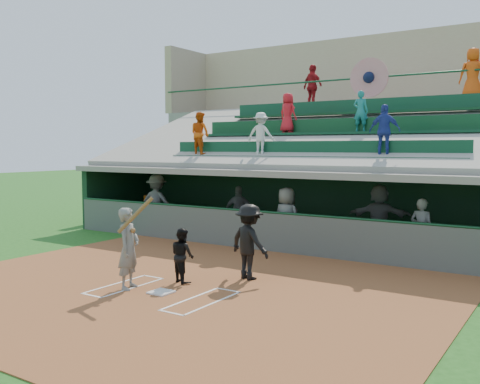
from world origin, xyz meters
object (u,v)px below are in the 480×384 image
Objects in this scene: catcher at (182,255)px; water_cooler at (150,201)px; white_table at (148,217)px; batter_at_plate at (129,248)px; home_plate at (161,292)px.

water_cooler reaches higher than catcher.
white_table is (-6.09, 5.52, -0.21)m from catcher.
batter_at_plate is at bearing 81.85° from catcher.
catcher is 8.22m from white_table.
water_cooler is at bearing 129.55° from batter_at_plate.
white_table is 1.88× the size of water_cooler.
catcher is 1.43× the size of white_table.
water_cooler is (-6.19, 6.46, 0.95)m from home_plate.
home_plate is at bearing -21.21° from white_table.
home_plate is 0.97× the size of water_cooler.
water_cooler is at bearing 133.82° from home_plate.
water_cooler is at bearing 41.06° from white_table.
catcher reaches higher than white_table.
catcher is 2.69× the size of water_cooler.
home_plate is 0.36× the size of catcher.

